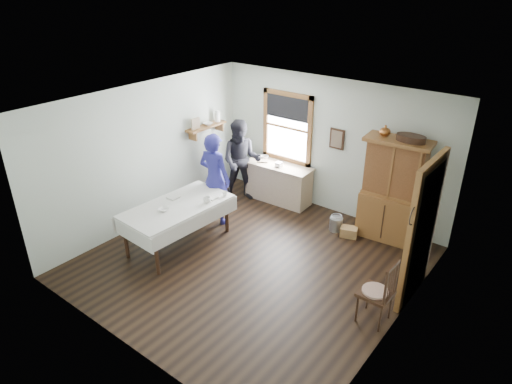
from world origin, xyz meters
TOP-DOWN VIEW (x-y plane):
  - room at (0.00, 0.00)m, footprint 5.01×5.01m
  - window at (-1.00, 2.47)m, footprint 1.18×0.07m
  - doorway at (2.46, 0.85)m, footprint 0.09×1.14m
  - wall_shelf at (-2.37, 1.54)m, footprint 0.24×1.00m
  - framed_picture at (0.15, 2.46)m, footprint 0.30×0.04m
  - rug_beater at (2.45, 0.30)m, footprint 0.01×0.27m
  - work_counter at (-0.98, 2.17)m, footprint 1.45×0.60m
  - china_hutch at (1.47, 2.16)m, footprint 1.17×0.63m
  - dining_table at (-1.39, -0.34)m, footprint 1.14×2.01m
  - spindle_chair at (2.23, -0.06)m, footprint 0.48×0.48m
  - pail at (0.61, 1.82)m, footprint 0.27×0.27m
  - wicker_basket at (0.91, 1.76)m, footprint 0.36×0.31m
  - woman_blue at (-1.43, 0.69)m, footprint 0.65×0.47m
  - figure_dark at (-1.66, 1.77)m, footprint 0.99×0.93m
  - table_cup_a at (-1.04, 0.06)m, footprint 0.17×0.17m
  - table_cup_b at (-0.96, 0.44)m, footprint 0.12×0.12m
  - table_bowl at (-1.41, -0.61)m, footprint 0.23×0.23m
  - counter_book at (-1.48, 2.11)m, footprint 0.28×0.30m
  - counter_bowl at (-1.44, 2.29)m, footprint 0.24×0.24m
  - shelf_bowl at (-2.37, 1.55)m, footprint 0.22×0.22m

SIDE VIEW (x-z plane):
  - wicker_basket at x=0.91m, z-range 0.00..0.18m
  - pail at x=0.61m, z-range 0.00..0.26m
  - dining_table at x=-1.39m, z-range 0.00..0.78m
  - work_counter at x=-0.98m, z-range 0.00..0.82m
  - spindle_chair at x=2.23m, z-range 0.00..1.01m
  - table_bowl at x=-1.41m, z-range 0.78..0.83m
  - figure_dark at x=-1.66m, z-range 0.00..1.62m
  - table_cup_b at x=-0.96m, z-range 0.78..0.87m
  - counter_book at x=-1.48m, z-range 0.82..0.84m
  - table_cup_a at x=-1.04m, z-range 0.78..0.89m
  - woman_blue at x=-1.43m, z-range 0.00..1.67m
  - counter_bowl at x=-1.44m, z-range 0.82..0.87m
  - china_hutch at x=1.47m, z-range 0.00..1.91m
  - doorway at x=2.46m, z-range 0.05..2.27m
  - room at x=0.00m, z-range 0.00..2.70m
  - framed_picture at x=0.15m, z-range 1.35..1.75m
  - wall_shelf at x=-2.37m, z-range 1.35..1.79m
  - shelf_bowl at x=-2.37m, z-range 1.57..1.62m
  - window at x=-1.00m, z-range 0.89..2.37m
  - rug_beater at x=2.45m, z-range 1.58..1.86m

